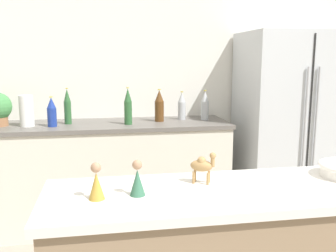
{
  "coord_description": "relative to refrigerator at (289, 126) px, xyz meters",
  "views": [
    {
      "loc": [
        -0.46,
        -0.87,
        1.48
      ],
      "look_at": [
        -0.06,
        1.43,
        1.06
      ],
      "focal_mm": 40.0,
      "sensor_mm": 36.0,
      "label": 1
    }
  ],
  "objects": [
    {
      "name": "back_bottle_3",
      "position": [
        -1.22,
        0.08,
        0.21
      ],
      "size": [
        0.08,
        0.08,
        0.29
      ],
      "color": "brown",
      "rests_on": "back_counter"
    },
    {
      "name": "back_bottle_2",
      "position": [
        -2.13,
        -0.03,
        0.19
      ],
      "size": [
        0.08,
        0.08,
        0.25
      ],
      "color": "navy",
      "rests_on": "back_counter"
    },
    {
      "name": "paper_towel_roll",
      "position": [
        -2.34,
        0.02,
        0.2
      ],
      "size": [
        0.11,
        0.11,
        0.26
      ],
      "color": "white",
      "rests_on": "back_counter"
    },
    {
      "name": "wise_man_figurine_crimson",
      "position": [
        -1.74,
        -1.89,
        0.17
      ],
      "size": [
        0.06,
        0.06,
        0.14
      ],
      "color": "#B28933",
      "rests_on": "bar_counter"
    },
    {
      "name": "back_bottle_1",
      "position": [
        -2.01,
        0.08,
        0.22
      ],
      "size": [
        0.06,
        0.06,
        0.31
      ],
      "color": "#2D6033",
      "rests_on": "back_counter"
    },
    {
      "name": "back_counter",
      "position": [
        -1.68,
        0.07,
        -0.4
      ],
      "size": [
        2.13,
        0.63,
        0.93
      ],
      "color": "silver",
      "rests_on": "ground_plane"
    },
    {
      "name": "wall_back",
      "position": [
        -1.25,
        0.4,
        0.41
      ],
      "size": [
        8.0,
        0.06,
        2.55
      ],
      "color": "white",
      "rests_on": "ground_plane"
    },
    {
      "name": "wise_man_figurine_blue",
      "position": [
        -1.59,
        -1.87,
        0.17
      ],
      "size": [
        0.06,
        0.06,
        0.14
      ],
      "color": "#33664C",
      "rests_on": "bar_counter"
    },
    {
      "name": "back_bottle_0",
      "position": [
        -0.79,
        0.09,
        0.2
      ],
      "size": [
        0.07,
        0.07,
        0.27
      ],
      "color": "#B2B7BC",
      "rests_on": "back_counter"
    },
    {
      "name": "camel_figurine",
      "position": [
        -1.32,
        -1.78,
        0.19
      ],
      "size": [
        0.11,
        0.08,
        0.13
      ],
      "color": "#A87F4C",
      "rests_on": "bar_counter"
    },
    {
      "name": "back_bottle_5",
      "position": [
        -1.0,
        0.15,
        0.19
      ],
      "size": [
        0.07,
        0.07,
        0.26
      ],
      "color": "#B2B7BC",
      "rests_on": "back_counter"
    },
    {
      "name": "back_bottle_4",
      "position": [
        -1.5,
        -0.03,
        0.22
      ],
      "size": [
        0.07,
        0.07,
        0.32
      ],
      "color": "#2D6033",
      "rests_on": "back_counter"
    },
    {
      "name": "refrigerator",
      "position": [
        0.0,
        0.0,
        0.0
      ],
      "size": [
        0.9,
        0.72,
        1.73
      ],
      "color": "silver",
      "rests_on": "ground_plane"
    }
  ]
}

